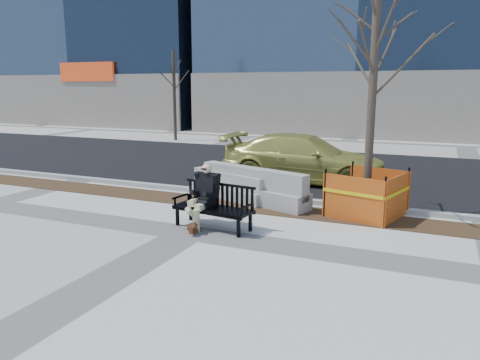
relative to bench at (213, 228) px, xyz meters
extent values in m
plane|color=beige|center=(-0.34, -0.52, 0.00)|extent=(120.00, 120.00, 0.00)
cube|color=#47301C|center=(-0.34, 2.08, 0.00)|extent=(40.00, 1.20, 0.02)
cube|color=black|center=(-0.34, 8.28, 0.00)|extent=(60.00, 10.40, 0.01)
cube|color=#9E9B93|center=(-0.34, 3.03, 0.06)|extent=(60.00, 0.25, 0.12)
imported|color=#AFAA47|center=(0.46, 5.82, 0.00)|extent=(5.50, 2.35, 1.58)
camera|label=1|loc=(4.52, -8.91, 3.15)|focal=34.50mm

